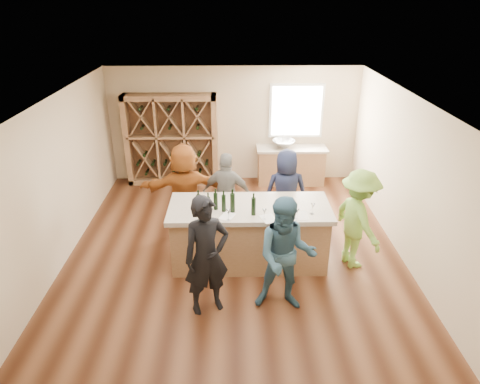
{
  "coord_description": "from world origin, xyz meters",
  "views": [
    {
      "loc": [
        -0.0,
        -6.59,
        4.35
      ],
      "look_at": [
        0.1,
        0.2,
        1.15
      ],
      "focal_mm": 32.0,
      "sensor_mm": 36.0,
      "label": 1
    }
  ],
  "objects_px": {
    "wine_bottle_e": "(233,203)",
    "wine_rack": "(172,140)",
    "sink": "(284,144)",
    "person_far_left": "(185,190)",
    "wine_bottle_a": "(199,204)",
    "person_server": "(358,219)",
    "person_near_left": "(207,256)",
    "wine_bottle_d": "(224,203)",
    "person_far_mid": "(227,195)",
    "person_far_right": "(286,192)",
    "wine_bottle_f": "(254,206)",
    "person_near_right": "(286,256)",
    "tasting_counter_base": "(249,236)",
    "wine_bottle_c": "(216,201)",
    "wine_bottle_b": "(208,205)"
  },
  "relations": [
    {
      "from": "wine_bottle_f",
      "to": "person_near_right",
      "type": "bearing_deg",
      "value": -64.95
    },
    {
      "from": "wine_bottle_a",
      "to": "person_near_left",
      "type": "relative_size",
      "value": 0.17
    },
    {
      "from": "sink",
      "to": "wine_bottle_e",
      "type": "relative_size",
      "value": 1.67
    },
    {
      "from": "wine_bottle_d",
      "to": "wine_bottle_f",
      "type": "xyz_separation_m",
      "value": [
        0.48,
        -0.13,
        0.01
      ]
    },
    {
      "from": "wine_rack",
      "to": "wine_bottle_a",
      "type": "height_order",
      "value": "wine_rack"
    },
    {
      "from": "tasting_counter_base",
      "to": "person_far_left",
      "type": "bearing_deg",
      "value": 139.53
    },
    {
      "from": "wine_bottle_b",
      "to": "wine_bottle_c",
      "type": "xyz_separation_m",
      "value": [
        0.11,
        0.1,
        0.01
      ]
    },
    {
      "from": "wine_bottle_b",
      "to": "wine_bottle_d",
      "type": "distance_m",
      "value": 0.25
    },
    {
      "from": "wine_bottle_e",
      "to": "person_far_right",
      "type": "distance_m",
      "value": 1.66
    },
    {
      "from": "wine_rack",
      "to": "person_far_left",
      "type": "xyz_separation_m",
      "value": [
        0.56,
        -2.46,
        -0.18
      ]
    },
    {
      "from": "person_near_right",
      "to": "person_far_right",
      "type": "xyz_separation_m",
      "value": [
        0.26,
        2.28,
        -0.06
      ]
    },
    {
      "from": "wine_bottle_a",
      "to": "wine_bottle_f",
      "type": "distance_m",
      "value": 0.89
    },
    {
      "from": "wine_bottle_b",
      "to": "wine_bottle_d",
      "type": "xyz_separation_m",
      "value": [
        0.25,
        0.03,
        0.01
      ]
    },
    {
      "from": "wine_rack",
      "to": "person_server",
      "type": "height_order",
      "value": "wine_rack"
    },
    {
      "from": "person_far_mid",
      "to": "person_far_right",
      "type": "distance_m",
      "value": 1.14
    },
    {
      "from": "wine_rack",
      "to": "wine_bottle_d",
      "type": "relative_size",
      "value": 7.62
    },
    {
      "from": "wine_bottle_c",
      "to": "person_server",
      "type": "height_order",
      "value": "person_server"
    },
    {
      "from": "person_far_right",
      "to": "wine_bottle_d",
      "type": "bearing_deg",
      "value": 45.18
    },
    {
      "from": "sink",
      "to": "person_server",
      "type": "xyz_separation_m",
      "value": [
        0.87,
        -3.53,
        -0.13
      ]
    },
    {
      "from": "person_near_left",
      "to": "person_near_right",
      "type": "bearing_deg",
      "value": -20.58
    },
    {
      "from": "sink",
      "to": "person_far_right",
      "type": "relative_size",
      "value": 0.32
    },
    {
      "from": "sink",
      "to": "person_far_left",
      "type": "bearing_deg",
      "value": -131.91
    },
    {
      "from": "wine_bottle_c",
      "to": "person_far_left",
      "type": "xyz_separation_m",
      "value": [
        -0.64,
        1.12,
        -0.31
      ]
    },
    {
      "from": "wine_bottle_e",
      "to": "wine_rack",
      "type": "bearing_deg",
      "value": 111.8
    },
    {
      "from": "sink",
      "to": "person_near_left",
      "type": "xyz_separation_m",
      "value": [
        -1.6,
        -4.67,
        -0.09
      ]
    },
    {
      "from": "wine_rack",
      "to": "wine_bottle_a",
      "type": "bearing_deg",
      "value": -75.96
    },
    {
      "from": "person_near_right",
      "to": "person_far_left",
      "type": "xyz_separation_m",
      "value": [
        -1.68,
        2.25,
        0.01
      ]
    },
    {
      "from": "wine_bottle_a",
      "to": "person_server",
      "type": "xyz_separation_m",
      "value": [
        2.65,
        0.08,
        -0.35
      ]
    },
    {
      "from": "wine_bottle_c",
      "to": "person_near_left",
      "type": "bearing_deg",
      "value": -94.69
    },
    {
      "from": "person_near_left",
      "to": "wine_bottle_e",
      "type": "bearing_deg",
      "value": 48.66
    },
    {
      "from": "wine_bottle_b",
      "to": "person_near_left",
      "type": "xyz_separation_m",
      "value": [
        0.02,
        -1.05,
        -0.29
      ]
    },
    {
      "from": "person_server",
      "to": "person_near_right",
      "type": "bearing_deg",
      "value": 110.38
    },
    {
      "from": "wine_bottle_a",
      "to": "person_far_mid",
      "type": "height_order",
      "value": "person_far_mid"
    },
    {
      "from": "person_near_right",
      "to": "person_far_right",
      "type": "height_order",
      "value": "person_near_right"
    },
    {
      "from": "person_near_left",
      "to": "person_far_right",
      "type": "bearing_deg",
      "value": 36.79
    },
    {
      "from": "person_far_mid",
      "to": "wine_bottle_d",
      "type": "bearing_deg",
      "value": 101.53
    },
    {
      "from": "person_far_right",
      "to": "person_far_mid",
      "type": "bearing_deg",
      "value": 3.69
    },
    {
      "from": "person_far_left",
      "to": "wine_bottle_e",
      "type": "bearing_deg",
      "value": 118.86
    },
    {
      "from": "person_near_right",
      "to": "wine_bottle_f",
      "type": "distance_m",
      "value": 1.07
    },
    {
      "from": "wine_bottle_c",
      "to": "person_far_mid",
      "type": "xyz_separation_m",
      "value": [
        0.17,
        1.06,
        -0.39
      ]
    },
    {
      "from": "person_far_mid",
      "to": "wine_bottle_c",
      "type": "bearing_deg",
      "value": 94.2
    },
    {
      "from": "wine_rack",
      "to": "wine_bottle_a",
      "type": "distance_m",
      "value": 3.8
    },
    {
      "from": "wine_bottle_e",
      "to": "person_far_left",
      "type": "xyz_separation_m",
      "value": [
        -0.91,
        1.21,
        -0.33
      ]
    },
    {
      "from": "wine_bottle_d",
      "to": "person_near_left",
      "type": "xyz_separation_m",
      "value": [
        -0.23,
        -1.08,
        -0.3
      ]
    },
    {
      "from": "person_far_right",
      "to": "person_near_right",
      "type": "bearing_deg",
      "value": 82.2
    },
    {
      "from": "tasting_counter_base",
      "to": "wine_bottle_c",
      "type": "height_order",
      "value": "wine_bottle_c"
    },
    {
      "from": "person_near_left",
      "to": "person_far_mid",
      "type": "bearing_deg",
      "value": 61.1
    },
    {
      "from": "wine_bottle_a",
      "to": "person_far_mid",
      "type": "distance_m",
      "value": 1.3
    },
    {
      "from": "person_server",
      "to": "wine_bottle_d",
      "type": "bearing_deg",
      "value": 72.15
    },
    {
      "from": "wine_rack",
      "to": "wine_bottle_e",
      "type": "height_order",
      "value": "wine_rack"
    }
  ]
}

